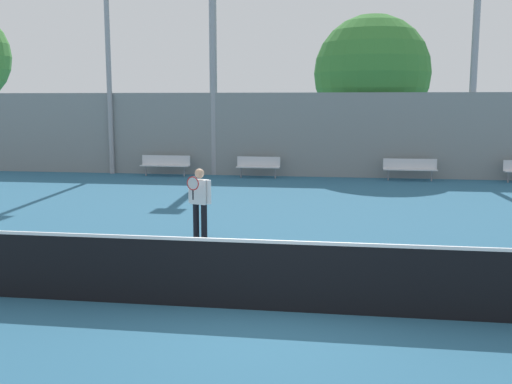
# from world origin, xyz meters

# --- Properties ---
(ground_plane) EXTENTS (100.00, 100.00, 0.00)m
(ground_plane) POSITION_xyz_m (0.00, 0.00, 0.00)
(ground_plane) COLOR #285B7A
(tennis_net) EXTENTS (11.13, 0.09, 1.09)m
(tennis_net) POSITION_xyz_m (0.00, 0.00, 0.55)
(tennis_net) COLOR black
(tennis_net) RESTS_ON ground_plane
(tennis_player) EXTENTS (0.56, 0.48, 1.62)m
(tennis_player) POSITION_xyz_m (-2.22, 4.47, 0.92)
(tennis_player) COLOR black
(tennis_player) RESTS_ON ground_plane
(bench_courtside_near) EXTENTS (1.79, 0.40, 0.86)m
(bench_courtside_near) POSITION_xyz_m (-2.52, 15.70, 0.53)
(bench_courtside_near) COLOR silver
(bench_courtside_near) RESTS_ON ground_plane
(bench_adjacent_court) EXTENTS (2.09, 0.40, 0.86)m
(bench_adjacent_court) POSITION_xyz_m (3.57, 15.70, 0.54)
(bench_adjacent_court) COLOR silver
(bench_adjacent_court) RESTS_ON ground_plane
(bench_by_gate) EXTENTS (2.09, 0.40, 0.86)m
(bench_by_gate) POSITION_xyz_m (-6.48, 15.70, 0.54)
(bench_by_gate) COLOR silver
(bench_by_gate) RESTS_ON ground_plane
(light_pole_near_left) EXTENTS (0.90, 0.60, 9.03)m
(light_pole_near_left) POSITION_xyz_m (-4.54, 16.43, 5.06)
(light_pole_near_left) COLOR #939399
(light_pole_near_left) RESTS_ON ground_plane
(light_pole_far_right) EXTENTS (0.90, 0.60, 12.20)m
(light_pole_far_right) POSITION_xyz_m (5.96, 16.51, 6.85)
(light_pole_far_right) COLOR #939399
(light_pole_far_right) RESTS_ON ground_plane
(light_pole_center_back) EXTENTS (0.90, 0.60, 10.58)m
(light_pole_center_back) POSITION_xyz_m (-9.05, 16.21, 6.42)
(light_pole_center_back) COLOR #939399
(light_pole_center_back) RESTS_ON ground_plane
(back_fence) EXTENTS (34.11, 0.06, 3.48)m
(back_fence) POSITION_xyz_m (0.00, 16.34, 1.74)
(back_fence) COLOR gray
(back_fence) RESTS_ON ground_plane
(tree_green_broad) EXTENTS (5.18, 5.18, 6.95)m
(tree_green_broad) POSITION_xyz_m (2.12, 19.14, 4.35)
(tree_green_broad) COLOR brown
(tree_green_broad) RESTS_ON ground_plane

